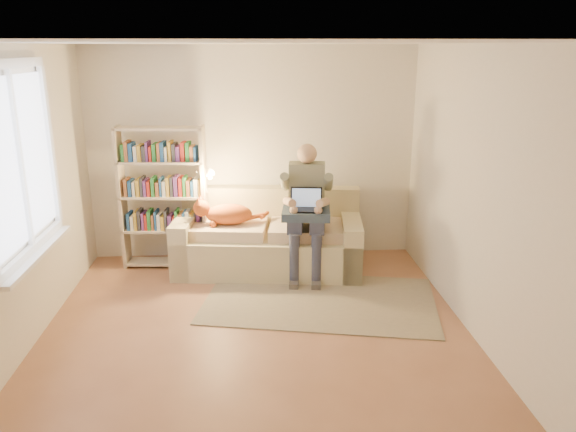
{
  "coord_description": "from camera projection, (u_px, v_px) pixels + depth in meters",
  "views": [
    {
      "loc": [
        -0.02,
        -4.6,
        2.57
      ],
      "look_at": [
        0.36,
        1.0,
        0.87
      ],
      "focal_mm": 35.0,
      "sensor_mm": 36.0,
      "label": 1
    }
  ],
  "objects": [
    {
      "name": "laptop",
      "position": [
        307.0,
        204.0,
        6.26
      ],
      "size": [
        0.38,
        0.33,
        0.31
      ],
      "rotation": [
        0.0,
        0.0,
        -0.12
      ],
      "color": "black",
      "rests_on": "blanket"
    },
    {
      "name": "cat",
      "position": [
        222.0,
        214.0,
        6.5
      ],
      "size": [
        0.83,
        0.34,
        0.3
      ],
      "rotation": [
        0.0,
        0.0,
        -0.12
      ],
      "color": "orange",
      "rests_on": "sofa"
    },
    {
      "name": "wall_back",
      "position": [
        252.0,
        154.0,
        6.91
      ],
      "size": [
        4.0,
        0.02,
        2.6
      ],
      "primitive_type": "cube",
      "color": "silver",
      "rests_on": "floor"
    },
    {
      "name": "person",
      "position": [
        306.0,
        203.0,
        6.39
      ],
      "size": [
        0.48,
        0.7,
        1.52
      ],
      "rotation": [
        0.0,
        0.0,
        -0.12
      ],
      "color": "gray",
      "rests_on": "sofa"
    },
    {
      "name": "ceiling",
      "position": [
        251.0,
        43.0,
        4.38
      ],
      "size": [
        4.0,
        4.5,
        0.02
      ],
      "primitive_type": "cube",
      "color": "white",
      "rests_on": "wall_back"
    },
    {
      "name": "blanket",
      "position": [
        307.0,
        213.0,
        6.28
      ],
      "size": [
        0.58,
        0.49,
        0.09
      ],
      "primitive_type": "cube",
      "rotation": [
        0.0,
        0.0,
        -0.12
      ],
      "color": "#2C3C4E",
      "rests_on": "person"
    },
    {
      "name": "bookshelf",
      "position": [
        163.0,
        191.0,
        6.61
      ],
      "size": [
        1.13,
        0.39,
        1.71
      ],
      "rotation": [
        0.0,
        0.0,
        -0.07
      ],
      "color": "beige",
      "rests_on": "floor"
    },
    {
      "name": "wall_left",
      "position": [
        12.0,
        207.0,
        4.63
      ],
      "size": [
        0.02,
        4.5,
        2.6
      ],
      "primitive_type": "cube",
      "color": "silver",
      "rests_on": "floor"
    },
    {
      "name": "rug",
      "position": [
        320.0,
        300.0,
        5.91
      ],
      "size": [
        2.63,
        1.86,
        0.01
      ],
      "primitive_type": "cube",
      "rotation": [
        0.0,
        0.0,
        -0.2
      ],
      "color": "gray",
      "rests_on": "floor"
    },
    {
      "name": "window",
      "position": [
        26.0,
        192.0,
        4.8
      ],
      "size": [
        0.12,
        1.52,
        1.69
      ],
      "color": "white",
      "rests_on": "wall_left"
    },
    {
      "name": "floor",
      "position": [
        256.0,
        339.0,
        5.14
      ],
      "size": [
        4.5,
        4.5,
        0.0
      ],
      "primitive_type": "plane",
      "color": "#905E41",
      "rests_on": "ground"
    },
    {
      "name": "sofa",
      "position": [
        269.0,
        241.0,
        6.72
      ],
      "size": [
        2.27,
        1.22,
        0.92
      ],
      "rotation": [
        0.0,
        0.0,
        -0.12
      ],
      "color": "beige",
      "rests_on": "floor"
    },
    {
      "name": "wall_front",
      "position": [
        259.0,
        331.0,
        2.61
      ],
      "size": [
        4.0,
        0.02,
        2.6
      ],
      "primitive_type": "cube",
      "color": "silver",
      "rests_on": "floor"
    },
    {
      "name": "wall_right",
      "position": [
        483.0,
        199.0,
        4.89
      ],
      "size": [
        0.02,
        4.5,
        2.6
      ],
      "primitive_type": "cube",
      "color": "silver",
      "rests_on": "floor"
    }
  ]
}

